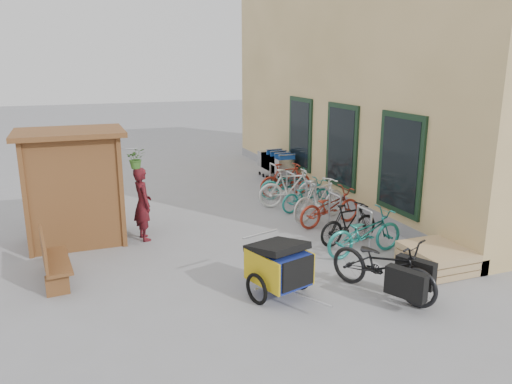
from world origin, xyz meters
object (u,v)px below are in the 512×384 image
object	(u,v)px
kiosk	(68,171)
bike_1	(349,223)
bike_2	(330,207)
bike_3	(319,199)
bike_4	(306,195)
bike_5	(290,188)
cargo_bike	(385,266)
pallet_stack	(437,258)
person_kiosk	(143,204)
bike_7	(286,180)
bike_6	(289,185)
shopping_carts	(275,162)
bench	(52,259)
child_trailer	(279,264)
bike_0	(365,233)

from	to	relation	value
kiosk	bike_1	xyz separation A→B (m)	(5.44, -2.12, -1.11)
bike_2	bike_3	size ratio (longest dim) A/B	0.99
kiosk	bike_2	xyz separation A→B (m)	(5.65, -0.92, -1.11)
bike_4	bike_5	size ratio (longest dim) A/B	0.89
bike_2	cargo_bike	bearing A→B (deg)	156.27
pallet_stack	bike_3	world-z (taller)	bike_3
person_kiosk	bike_7	world-z (taller)	person_kiosk
pallet_stack	bike_5	distance (m)	4.79
bike_4	bike_6	xyz separation A→B (m)	(0.03, 1.13, 0.02)
pallet_stack	shopping_carts	size ratio (longest dim) A/B	0.64
pallet_stack	bench	xyz separation A→B (m)	(-6.67, 1.87, 0.24)
kiosk	bike_3	world-z (taller)	kiosk
bike_1	bike_3	xyz separation A→B (m)	(0.18, 1.69, 0.07)
shopping_carts	bike_2	xyz separation A→B (m)	(-0.63, -4.77, -0.14)
bike_7	pallet_stack	bearing A→B (deg)	-177.01
person_kiosk	cargo_bike	bearing A→B (deg)	-150.46
bike_5	kiosk	bearing A→B (deg)	107.78
bench	bike_7	size ratio (longest dim) A/B	0.89
shopping_carts	bike_3	distance (m)	4.35
person_kiosk	bike_6	bearing A→B (deg)	-75.95
shopping_carts	bike_5	world-z (taller)	bike_5
bike_6	kiosk	bearing A→B (deg)	121.73
bike_5	bike_7	distance (m)	1.11
kiosk	cargo_bike	world-z (taller)	kiosk
bike_2	bike_4	world-z (taller)	bike_2
pallet_stack	bike_3	size ratio (longest dim) A/B	0.70
bike_2	pallet_stack	bearing A→B (deg)	-176.98
bike_2	bike_6	distance (m)	2.43
person_kiosk	bike_1	world-z (taller)	person_kiosk
pallet_stack	bike_1	distance (m)	1.95
child_trailer	bike_4	xyz separation A→B (m)	(2.59, 4.22, -0.14)
bike_1	bike_4	size ratio (longest dim) A/B	0.96
bike_1	person_kiosk	bearing A→B (deg)	57.09
bike_1	bike_3	world-z (taller)	bike_3
bike_3	bike_6	bearing A→B (deg)	-20.86
bench	bike_7	bearing A→B (deg)	27.18
bench	person_kiosk	world-z (taller)	person_kiosk
person_kiosk	bike_6	size ratio (longest dim) A/B	0.98
bike_1	bike_4	distance (m)	2.52
bench	bike_1	xyz separation A→B (m)	(5.83, -0.12, -0.01)
bike_0	bike_1	bearing A→B (deg)	-8.29
pallet_stack	bike_1	xyz separation A→B (m)	(-0.84, 1.75, 0.23)
bike_1	kiosk	bearing A→B (deg)	59.86
bike_6	bench	bearing A→B (deg)	136.84
child_trailer	cargo_bike	distance (m)	1.74
person_kiosk	bike_7	distance (m)	4.89
child_trailer	bike_3	bearing A→B (deg)	36.54
bike_6	bike_7	bearing A→B (deg)	8.11
child_trailer	bike_5	distance (m)	5.23
kiosk	shopping_carts	size ratio (longest dim) A/B	1.32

